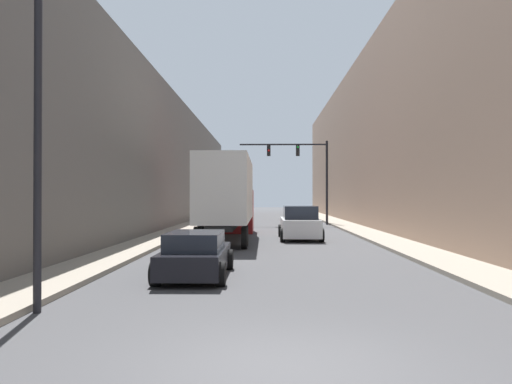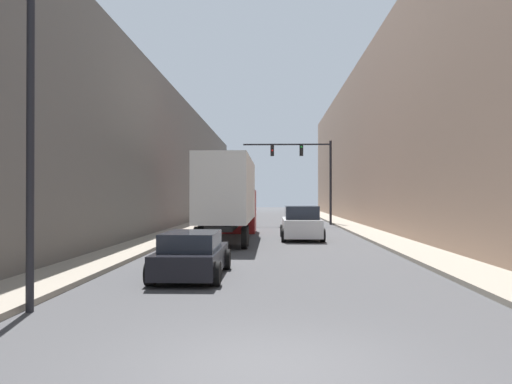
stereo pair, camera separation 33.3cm
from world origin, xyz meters
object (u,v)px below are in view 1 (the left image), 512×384
Objects in this scene: traffic_signal_gantry at (306,166)px; sedan_car at (196,255)px; street_lamp at (38,60)px; suv_car at (300,224)px; semi_truck at (229,196)px.

sedan_car is at bearing -101.44° from traffic_signal_gantry.
sedan_car is 27.85m from traffic_signal_gantry.
sedan_car is at bearing 60.27° from street_lamp.
sedan_car is 13.39m from suv_car.
traffic_signal_gantry reaches higher than suv_car.
suv_car is at bearing 73.03° from sedan_car.
suv_car is (3.91, 12.80, 0.22)m from sedan_car.
semi_truck is at bearing -177.61° from suv_car.
semi_truck reaches higher than sedan_car.
suv_car is 0.59× the size of street_lamp.
sedan_car is 0.90× the size of suv_car.
street_lamp reaches higher than semi_truck.
semi_truck is at bearing 89.83° from sedan_car.
street_lamp is at bearing -110.53° from suv_car.
sedan_car is 0.53× the size of street_lamp.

